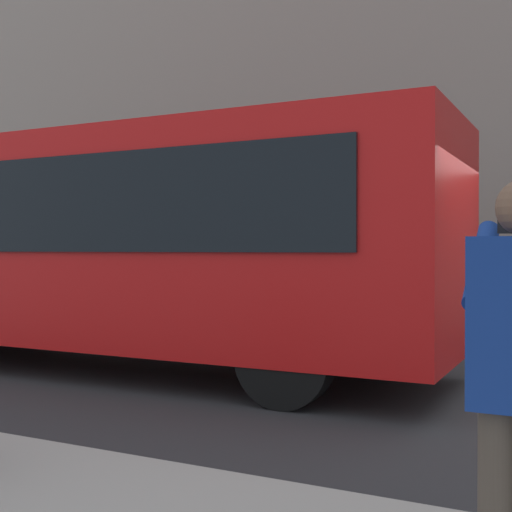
% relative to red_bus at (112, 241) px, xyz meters
% --- Properties ---
extents(ground_plane, '(60.00, 60.00, 0.00)m').
position_rel_red_bus_xyz_m(ground_plane, '(-4.76, -0.12, -1.68)').
color(ground_plane, '#2B2B2D').
extents(red_bus, '(9.05, 2.54, 3.08)m').
position_rel_red_bus_xyz_m(red_bus, '(0.00, 0.00, 0.00)').
color(red_bus, red).
rests_on(red_bus, ground_plane).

